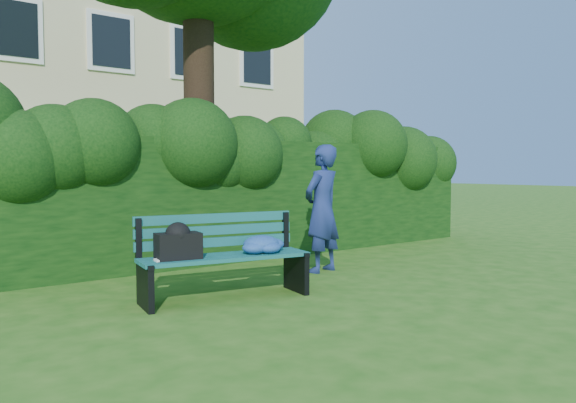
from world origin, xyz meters
TOP-DOWN VIEW (x-y plane):
  - ground at (0.00, 0.00)m, footprint 80.00×80.00m
  - apartment_building at (-0.00, 13.99)m, footprint 16.00×8.08m
  - hedge at (0.00, 2.20)m, footprint 10.00×1.00m
  - park_bench at (-1.40, -0.10)m, footprint 1.86×0.86m
  - man_reading at (0.45, 0.44)m, footprint 0.69×0.53m

SIDE VIEW (x-z plane):
  - ground at x=0.00m, z-range 0.00..0.00m
  - park_bench at x=-1.40m, z-range 0.06..0.95m
  - man_reading at x=0.45m, z-range 0.00..1.70m
  - hedge at x=0.00m, z-range 0.00..1.80m
  - apartment_building at x=0.00m, z-range 0.00..12.00m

